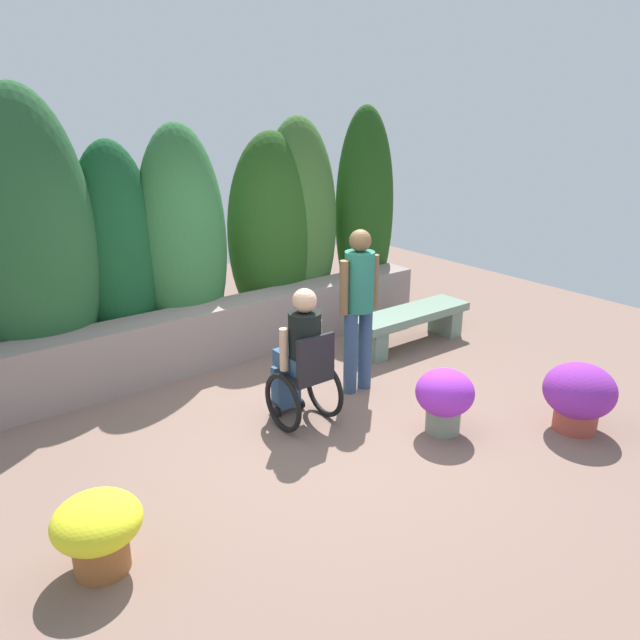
{
  "coord_description": "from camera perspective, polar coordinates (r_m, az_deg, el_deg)",
  "views": [
    {
      "loc": [
        -3.15,
        -4.17,
        2.86
      ],
      "look_at": [
        0.29,
        0.32,
        0.85
      ],
      "focal_mm": 34.26,
      "sensor_mm": 36.0,
      "label": 1
    }
  ],
  "objects": [
    {
      "name": "ground_plane",
      "position": [
        5.96,
        -0.36,
        -9.11
      ],
      "size": [
        11.63,
        11.63,
        0.0
      ],
      "primitive_type": "plane",
      "color": "#7B5F53"
    },
    {
      "name": "stone_retaining_wall",
      "position": [
        7.2,
        -9.0,
        -1.12
      ],
      "size": [
        5.67,
        0.45,
        0.7
      ],
      "primitive_type": "cube",
      "color": "gray",
      "rests_on": "ground"
    },
    {
      "name": "hedge_backdrop",
      "position": [
        7.3,
        -12.55,
        7.54
      ],
      "size": [
        6.18,
        0.97,
        3.07
      ],
      "color": "#1E4E1A",
      "rests_on": "ground"
    },
    {
      "name": "stone_bench",
      "position": [
        7.65,
        8.42,
        -0.13
      ],
      "size": [
        1.67,
        0.48,
        0.45
      ],
      "rotation": [
        0.0,
        0.0,
        -0.12
      ],
      "color": "slate",
      "rests_on": "ground"
    },
    {
      "name": "person_in_wheelchair",
      "position": [
        5.63,
        -1.73,
        -3.84
      ],
      "size": [
        0.53,
        0.66,
        1.33
      ],
      "rotation": [
        0.0,
        0.0,
        -0.05
      ],
      "color": "black",
      "rests_on": "ground"
    },
    {
      "name": "person_standing_companion",
      "position": [
        6.16,
        3.65,
        1.83
      ],
      "size": [
        0.49,
        0.3,
        1.71
      ],
      "rotation": [
        0.0,
        0.0,
        0.14
      ],
      "color": "#314A6C",
      "rests_on": "ground"
    },
    {
      "name": "flower_pot_purple_near",
      "position": [
        5.69,
        11.55,
        -7.08
      ],
      "size": [
        0.53,
        0.53,
        0.61
      ],
      "color": "gray",
      "rests_on": "ground"
    },
    {
      "name": "flower_pot_terracotta_by_wall",
      "position": [
        6.1,
        23.03,
        -6.46
      ],
      "size": [
        0.65,
        0.65,
        0.64
      ],
      "color": "#A7463A",
      "rests_on": "ground"
    },
    {
      "name": "flower_pot_red_accent",
      "position": [
        4.33,
        -20.03,
        -17.83
      ],
      "size": [
        0.57,
        0.57,
        0.53
      ],
      "color": "#94582B",
      "rests_on": "ground"
    }
  ]
}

